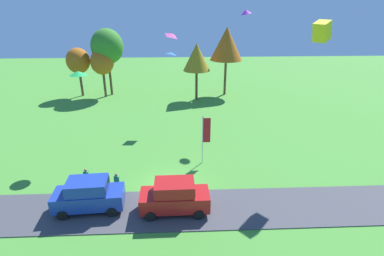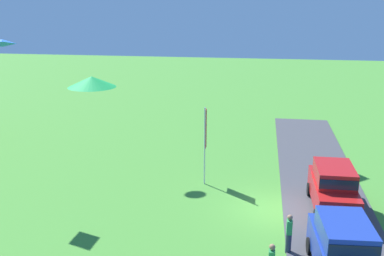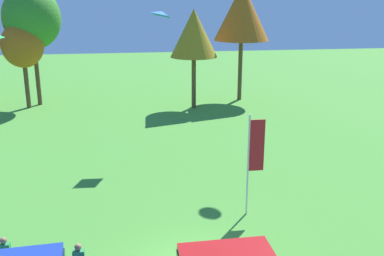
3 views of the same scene
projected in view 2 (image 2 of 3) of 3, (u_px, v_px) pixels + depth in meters
ground_plane at (274, 210)px, 22.25m from camera, size 120.00×120.00×0.00m
pavement_strip at (329, 214)px, 21.85m from camera, size 36.00×4.40×0.06m
car_suv_near_entrance at (344, 248)px, 16.47m from camera, size 4.71×2.28×2.28m
car_suv_by_flagpole at (333, 186)px, 21.88m from camera, size 4.62×2.09×2.28m
person_on_lawn at (289, 233)px, 18.30m from camera, size 0.36×0.24×1.71m
flag_banner at (205, 135)px, 24.91m from camera, size 0.71×0.08×4.46m
kite_delta_high_left at (92, 82)px, 13.79m from camera, size 1.95×1.95×0.34m
kite_diamond_low_drifter at (2, 42)px, 22.15m from camera, size 1.47×1.42×0.52m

